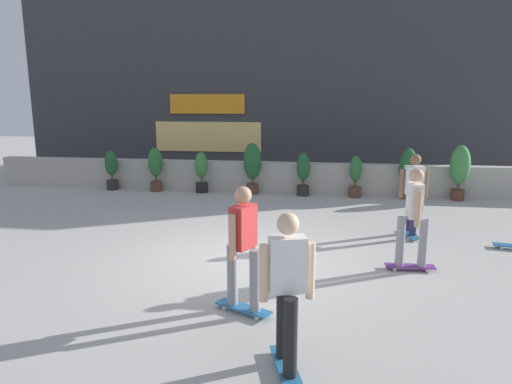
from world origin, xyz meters
The scene contains 15 objects.
ground_plane centered at (0.00, 0.00, 0.00)m, with size 48.00×48.00×0.00m, color #B2AFA8.
planter_wall centered at (0.00, 6.00, 0.45)m, with size 18.00×0.40×0.90m, color #B2ADA3.
building_backdrop centered at (0.00, 10.00, 3.25)m, with size 20.00×2.08×6.50m.
potted_plant_0 centered at (-5.13, 5.55, 0.65)m, with size 0.38×0.38×1.22m.
potted_plant_1 centered at (-3.70, 5.55, 0.75)m, with size 0.43×0.43×1.33m.
potted_plant_2 centered at (-2.26, 5.55, 0.66)m, with size 0.38×0.38×1.23m.
potted_plant_3 centered at (-0.71, 5.55, 0.89)m, with size 0.52×0.52×1.52m.
potted_plant_4 centered at (0.78, 5.55, 0.68)m, with size 0.39×0.39×1.25m.
potted_plant_5 centered at (2.27, 5.55, 0.63)m, with size 0.36×0.36×1.19m.
potted_plant_6 centered at (3.70, 5.55, 0.82)m, with size 0.48×0.48×1.43m.
potted_plant_7 centered at (5.08, 5.55, 0.90)m, with size 0.53×0.53×1.54m.
skater_far_left centered at (2.81, -0.12, 0.94)m, with size 0.81×0.56×1.70m.
skater_foreground centered at (3.16, 1.84, 0.94)m, with size 0.56×0.81×1.70m.
skater_mid_plaza centered at (1.02, -3.27, 0.94)m, with size 0.54×0.82×1.70m.
skater_far_right centered at (0.36, -2.02, 0.94)m, with size 0.81×0.52×1.70m.
Camera 1 is at (1.34, -7.47, 2.76)m, focal length 31.74 mm.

